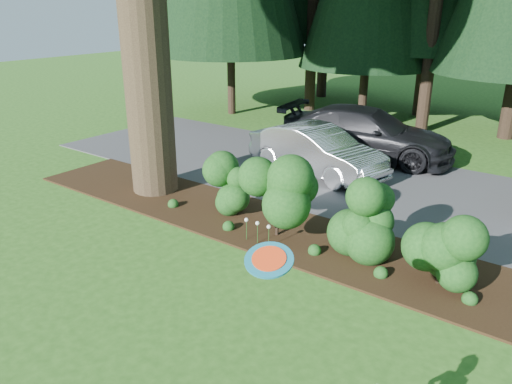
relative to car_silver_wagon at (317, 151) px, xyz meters
The scene contains 8 objects.
ground 7.54m from the car_silver_wagon, 76.90° to the right, with size 80.00×80.00×0.00m, color #275217.
mulch_bed 4.46m from the car_silver_wagon, 67.26° to the right, with size 16.00×2.50×0.05m, color black.
driveway 1.87m from the car_silver_wagon, ahead, with size 22.00×6.00×0.03m, color #38383A.
shrub_row 4.84m from the car_silver_wagon, 59.35° to the right, with size 6.53×1.60×1.61m.
lily_cluster 5.11m from the car_silver_wagon, 74.07° to the right, with size 0.69×0.09×0.57m.
car_silver_wagon is the anchor object (origin of this frame).
car_dark_suv 2.54m from the car_silver_wagon, 79.84° to the left, with size 2.35×5.77×1.67m, color black.
frisbee 9.94m from the car_silver_wagon, 63.27° to the right, with size 0.57×0.54×0.25m.
Camera 1 is at (5.52, -5.48, 4.98)m, focal length 35.00 mm.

